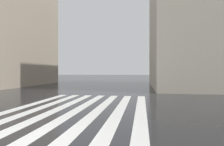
% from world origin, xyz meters
% --- Properties ---
extents(ground_plane, '(220.00, 220.00, 0.00)m').
position_xyz_m(ground_plane, '(0.00, 0.00, 0.00)').
color(ground_plane, black).
extents(zebra_crossing, '(13.00, 6.50, 0.01)m').
position_xyz_m(zebra_crossing, '(4.00, -0.14, 0.00)').
color(zebra_crossing, silver).
rests_on(zebra_crossing, ground_plane).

